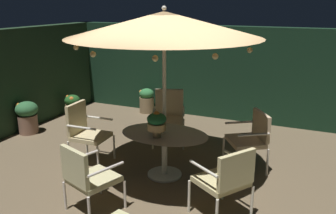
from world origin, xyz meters
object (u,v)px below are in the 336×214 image
at_px(potted_plant_back_right, 147,100).
at_px(patio_chair_south, 251,136).
at_px(centerpiece_planter, 157,122).
at_px(patio_chair_east, 87,175).
at_px(patio_chair_northeast, 85,129).
at_px(patio_dining_table, 165,143).
at_px(potted_plant_right_near, 27,116).
at_px(patio_umbrella, 164,25).
at_px(potted_plant_left_near, 73,105).
at_px(patio_chair_north, 169,114).
at_px(patio_chair_southeast, 226,178).

bearing_deg(potted_plant_back_right, patio_chair_south, -35.61).
height_order(centerpiece_planter, patio_chair_east, centerpiece_planter).
bearing_deg(patio_chair_northeast, patio_dining_table, 2.82).
bearing_deg(patio_chair_south, potted_plant_right_near, -177.75).
bearing_deg(patio_chair_south, patio_umbrella, -146.42).
bearing_deg(patio_dining_table, centerpiece_planter, -97.90).
height_order(patio_umbrella, patio_chair_south, patio_umbrella).
relative_size(potted_plant_left_near, potted_plant_right_near, 0.77).
distance_m(patio_chair_north, patio_chair_northeast, 1.70).
bearing_deg(potted_plant_back_right, patio_dining_table, -58.35).
bearing_deg(centerpiece_planter, patio_chair_east, -111.66).
height_order(patio_chair_north, patio_chair_northeast, patio_chair_northeast).
xyz_separation_m(patio_chair_south, potted_plant_back_right, (-3.02, 2.16, -0.27)).
relative_size(centerpiece_planter, potted_plant_left_near, 0.76).
bearing_deg(patio_dining_table, patio_chair_northeast, -177.18).
bearing_deg(patio_chair_north, potted_plant_left_near, 168.09).
relative_size(patio_chair_north, patio_chair_south, 1.06).
xyz_separation_m(patio_chair_east, patio_chair_southeast, (1.68, 0.57, 0.05)).
xyz_separation_m(centerpiece_planter, patio_chair_northeast, (-1.42, 0.15, -0.37)).
xyz_separation_m(potted_plant_back_right, potted_plant_right_near, (-1.61, -2.34, 0.06)).
bearing_deg(patio_chair_southeast, patio_umbrella, 146.57).
relative_size(patio_chair_east, patio_chair_southeast, 0.96).
relative_size(patio_dining_table, centerpiece_planter, 3.47).
bearing_deg(patio_chair_southeast, centerpiece_planter, 154.95).
bearing_deg(patio_chair_northeast, potted_plant_back_right, 97.03).
distance_m(patio_chair_north, patio_chair_east, 2.72).
bearing_deg(potted_plant_right_near, patio_chair_southeast, -16.87).
bearing_deg(patio_chair_northeast, patio_chair_south, 18.12).
bearing_deg(centerpiece_planter, patio_chair_north, 107.15).
relative_size(centerpiece_planter, patio_chair_northeast, 0.39).
relative_size(patio_umbrella, patio_chair_east, 3.03).
distance_m(centerpiece_planter, patio_chair_north, 1.69).
distance_m(centerpiece_planter, potted_plant_back_right, 3.70).
xyz_separation_m(potted_plant_left_near, potted_plant_back_right, (1.49, 1.01, 0.03)).
relative_size(patio_dining_table, patio_chair_northeast, 1.35).
xyz_separation_m(patio_dining_table, patio_chair_east, (-0.48, -1.36, -0.03)).
height_order(patio_chair_northeast, potted_plant_right_near, patio_chair_northeast).
height_order(patio_umbrella, patio_chair_east, patio_umbrella).
xyz_separation_m(patio_dining_table, patio_chair_northeast, (-1.45, -0.07, 0.03)).
height_order(centerpiece_planter, potted_plant_back_right, centerpiece_planter).
bearing_deg(patio_umbrella, patio_chair_south, 33.58).
bearing_deg(centerpiece_planter, potted_plant_left_near, 146.60).
distance_m(patio_chair_south, potted_plant_right_near, 4.63).
distance_m(centerpiece_planter, patio_chair_southeast, 1.41).
relative_size(patio_umbrella, potted_plant_right_near, 4.14).
distance_m(patio_dining_table, patio_chair_east, 1.44).
bearing_deg(patio_chair_south, patio_chair_north, 161.79).
height_order(potted_plant_left_near, potted_plant_back_right, potted_plant_back_right).
bearing_deg(patio_umbrella, patio_dining_table, 7.53).
xyz_separation_m(patio_chair_northeast, patio_chair_southeast, (2.65, -0.72, -0.01)).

